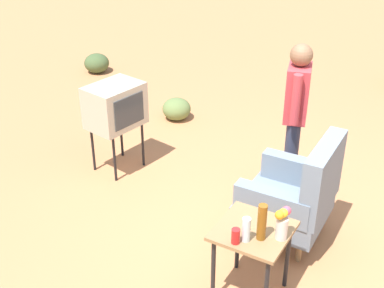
{
  "coord_description": "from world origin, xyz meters",
  "views": [
    {
      "loc": [
        3.82,
        1.21,
        3.12
      ],
      "look_at": [
        -0.14,
        -1.09,
        0.65
      ],
      "focal_mm": 48.48,
      "sensor_mm": 36.0,
      "label": 1
    }
  ],
  "objects_px": {
    "soda_can_red": "(236,236)",
    "person_standing": "(296,112)",
    "bottle_tall_amber": "(262,222)",
    "tv_on_stand": "(115,106)",
    "bottle_short_clear": "(246,230)",
    "armchair": "(296,194)",
    "side_table": "(253,239)",
    "flower_vase": "(282,222)"
  },
  "relations": [
    {
      "from": "bottle_tall_amber",
      "to": "bottle_short_clear",
      "type": "bearing_deg",
      "value": -48.47
    },
    {
      "from": "person_standing",
      "to": "flower_vase",
      "type": "distance_m",
      "value": 1.69
    },
    {
      "from": "tv_on_stand",
      "to": "bottle_short_clear",
      "type": "relative_size",
      "value": 5.15
    },
    {
      "from": "bottle_tall_amber",
      "to": "tv_on_stand",
      "type": "bearing_deg",
      "value": -117.28
    },
    {
      "from": "armchair",
      "to": "person_standing",
      "type": "bearing_deg",
      "value": -157.11
    },
    {
      "from": "side_table",
      "to": "tv_on_stand",
      "type": "xyz_separation_m",
      "value": [
        -1.08,
        -2.15,
        0.23
      ]
    },
    {
      "from": "soda_can_red",
      "to": "side_table",
      "type": "bearing_deg",
      "value": 167.09
    },
    {
      "from": "armchair",
      "to": "bottle_short_clear",
      "type": "height_order",
      "value": "armchair"
    },
    {
      "from": "flower_vase",
      "to": "bottle_tall_amber",
      "type": "bearing_deg",
      "value": -58.5
    },
    {
      "from": "soda_can_red",
      "to": "person_standing",
      "type": "bearing_deg",
      "value": -172.9
    },
    {
      "from": "bottle_short_clear",
      "to": "soda_can_red",
      "type": "height_order",
      "value": "bottle_short_clear"
    },
    {
      "from": "side_table",
      "to": "person_standing",
      "type": "relative_size",
      "value": 0.4
    },
    {
      "from": "tv_on_stand",
      "to": "flower_vase",
      "type": "relative_size",
      "value": 3.89
    },
    {
      "from": "side_table",
      "to": "flower_vase",
      "type": "bearing_deg",
      "value": 91.02
    },
    {
      "from": "armchair",
      "to": "person_standing",
      "type": "height_order",
      "value": "person_standing"
    },
    {
      "from": "person_standing",
      "to": "bottle_tall_amber",
      "type": "height_order",
      "value": "person_standing"
    },
    {
      "from": "tv_on_stand",
      "to": "bottle_tall_amber",
      "type": "distance_m",
      "value": 2.52
    },
    {
      "from": "bottle_tall_amber",
      "to": "soda_can_red",
      "type": "relative_size",
      "value": 2.46
    },
    {
      "from": "bottle_short_clear",
      "to": "flower_vase",
      "type": "relative_size",
      "value": 0.75
    },
    {
      "from": "soda_can_red",
      "to": "flower_vase",
      "type": "height_order",
      "value": "flower_vase"
    },
    {
      "from": "armchair",
      "to": "bottle_short_clear",
      "type": "relative_size",
      "value": 5.3
    },
    {
      "from": "armchair",
      "to": "person_standing",
      "type": "distance_m",
      "value": 0.95
    },
    {
      "from": "bottle_tall_amber",
      "to": "flower_vase",
      "type": "distance_m",
      "value": 0.15
    },
    {
      "from": "bottle_short_clear",
      "to": "soda_can_red",
      "type": "relative_size",
      "value": 1.64
    },
    {
      "from": "bottle_tall_amber",
      "to": "soda_can_red",
      "type": "xyz_separation_m",
      "value": [
        0.14,
        -0.14,
        -0.09
      ]
    },
    {
      "from": "armchair",
      "to": "bottle_short_clear",
      "type": "xyz_separation_m",
      "value": [
        1.0,
        -0.04,
        0.25
      ]
    },
    {
      "from": "armchair",
      "to": "soda_can_red",
      "type": "distance_m",
      "value": 1.08
    },
    {
      "from": "bottle_short_clear",
      "to": "tv_on_stand",
      "type": "bearing_deg",
      "value": -119.82
    },
    {
      "from": "side_table",
      "to": "bottle_short_clear",
      "type": "distance_m",
      "value": 0.25
    },
    {
      "from": "side_table",
      "to": "bottle_tall_amber",
      "type": "height_order",
      "value": "bottle_tall_amber"
    },
    {
      "from": "side_table",
      "to": "bottle_short_clear",
      "type": "xyz_separation_m",
      "value": [
        0.15,
        0.0,
        0.2
      ]
    },
    {
      "from": "flower_vase",
      "to": "armchair",
      "type": "bearing_deg",
      "value": -168.37
    },
    {
      "from": "bottle_tall_amber",
      "to": "flower_vase",
      "type": "xyz_separation_m",
      "value": [
        -0.08,
        0.13,
        -0.0
      ]
    },
    {
      "from": "soda_can_red",
      "to": "flower_vase",
      "type": "bearing_deg",
      "value": 129.02
    },
    {
      "from": "tv_on_stand",
      "to": "bottle_short_clear",
      "type": "xyz_separation_m",
      "value": [
        1.23,
        2.15,
        -0.03
      ]
    },
    {
      "from": "person_standing",
      "to": "bottle_tall_amber",
      "type": "distance_m",
      "value": 1.74
    },
    {
      "from": "tv_on_stand",
      "to": "soda_can_red",
      "type": "relative_size",
      "value": 8.44
    },
    {
      "from": "side_table",
      "to": "person_standing",
      "type": "bearing_deg",
      "value": -170.26
    },
    {
      "from": "armchair",
      "to": "side_table",
      "type": "bearing_deg",
      "value": -3.35
    },
    {
      "from": "bottle_short_clear",
      "to": "bottle_tall_amber",
      "type": "distance_m",
      "value": 0.13
    },
    {
      "from": "side_table",
      "to": "tv_on_stand",
      "type": "height_order",
      "value": "tv_on_stand"
    },
    {
      "from": "bottle_short_clear",
      "to": "flower_vase",
      "type": "distance_m",
      "value": 0.27
    }
  ]
}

